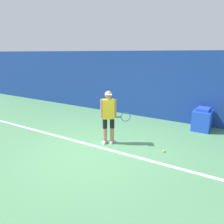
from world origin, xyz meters
The scene contains 6 objects.
ground_plane centered at (0.00, 0.00, 0.00)m, with size 24.00×24.00×0.00m, color #518C5B.
back_wall centered at (0.00, 4.01, 1.40)m, with size 24.00×0.10×2.80m.
court_baseline centered at (0.00, 0.27, 0.01)m, with size 21.60×0.10×0.01m.
tennis_player centered at (0.06, 0.70, 0.91)m, with size 0.73×0.62×1.63m.
tennis_ball centered at (1.72, 0.96, 0.03)m, with size 0.07×0.07×0.07m.
covered_chair centered at (2.26, 3.51, 0.39)m, with size 0.60×0.79×0.82m.
Camera 1 is at (3.45, -4.60, 2.70)m, focal length 35.00 mm.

